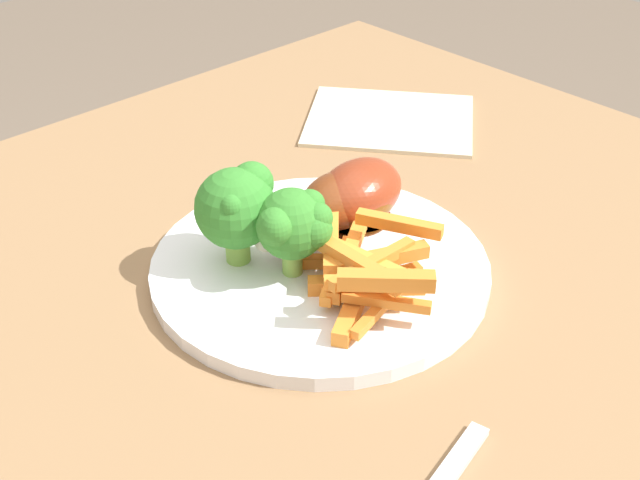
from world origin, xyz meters
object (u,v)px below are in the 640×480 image
object	(u,v)px
dinner_plate	(320,268)
carrot_fries_pile	(364,271)
dining_table	(272,429)
chicken_drumstick_extra	(357,193)
chicken_drumstick_near	(353,201)
broccoli_floret_front	(236,205)
chicken_drumstick_far	(335,203)
broccoli_floret_middle	(294,224)

from	to	relation	value
dinner_plate	carrot_fries_pile	xyz separation A→B (m)	(0.00, 0.05, 0.03)
dining_table	chicken_drumstick_extra	world-z (taller)	chicken_drumstick_extra
chicken_drumstick_extra	carrot_fries_pile	bearing A→B (deg)	47.46
carrot_fries_pile	chicken_drumstick_near	size ratio (longest dim) A/B	1.13
broccoli_floret_front	chicken_drumstick_extra	xyz separation A→B (m)	(-0.11, 0.02, -0.02)
chicken_drumstick_far	chicken_drumstick_extra	bearing A→B (deg)	166.54
chicken_drumstick_near	chicken_drumstick_far	distance (m)	0.02
dinner_plate	carrot_fries_pile	bearing A→B (deg)	86.34
broccoli_floret_middle	dinner_plate	bearing A→B (deg)	177.34
broccoli_floret_front	carrot_fries_pile	world-z (taller)	broccoli_floret_front
broccoli_floret_front	broccoli_floret_middle	xyz separation A→B (m)	(-0.02, 0.05, -0.00)
chicken_drumstick_near	chicken_drumstick_far	size ratio (longest dim) A/B	0.95
broccoli_floret_front	dinner_plate	bearing A→B (deg)	132.25
broccoli_floret_middle	chicken_drumstick_far	xyz separation A→B (m)	(-0.07, -0.03, -0.02)
dining_table	chicken_drumstick_near	distance (m)	0.20
broccoli_floret_middle	carrot_fries_pile	distance (m)	0.06
broccoli_floret_front	broccoli_floret_middle	size ratio (longest dim) A/B	1.10
broccoli_floret_front	broccoli_floret_middle	distance (m)	0.05
dining_table	chicken_drumstick_extra	distance (m)	0.20
broccoli_floret_middle	chicken_drumstick_far	size ratio (longest dim) A/B	0.57
chicken_drumstick_far	chicken_drumstick_extra	xyz separation A→B (m)	(-0.02, 0.00, 0.00)
dining_table	carrot_fries_pile	bearing A→B (deg)	148.42
dining_table	broccoli_floret_front	world-z (taller)	broccoli_floret_front
dinner_plate	chicken_drumstick_near	world-z (taller)	chicken_drumstick_near
dining_table	broccoli_floret_middle	xyz separation A→B (m)	(-0.04, -0.01, 0.17)
carrot_fries_pile	broccoli_floret_front	bearing A→B (deg)	-67.97
broccoli_floret_front	chicken_drumstick_far	size ratio (longest dim) A/B	0.63
dinner_plate	chicken_drumstick_far	xyz separation A→B (m)	(-0.04, -0.03, 0.03)
dinner_plate	carrot_fries_pile	distance (m)	0.06
broccoli_floret_middle	chicken_drumstick_far	bearing A→B (deg)	-158.27
carrot_fries_pile	chicken_drumstick_far	distance (m)	0.09
broccoli_floret_front	broccoli_floret_middle	bearing A→B (deg)	110.44
chicken_drumstick_extra	chicken_drumstick_far	bearing A→B (deg)	-13.46
broccoli_floret_front	chicken_drumstick_extra	size ratio (longest dim) A/B	0.58
dinner_plate	broccoli_floret_front	xyz separation A→B (m)	(0.04, -0.05, 0.05)
dining_table	dinner_plate	size ratio (longest dim) A/B	3.81
dining_table	carrot_fries_pile	world-z (taller)	carrot_fries_pile
dining_table	dinner_plate	distance (m)	0.14
dinner_plate	chicken_drumstick_far	size ratio (longest dim) A/B	2.12
dinner_plate	broccoli_floret_middle	world-z (taller)	broccoli_floret_middle
dinner_plate	chicken_drumstick_extra	distance (m)	0.08
broccoli_floret_front	chicken_drumstick_near	size ratio (longest dim) A/B	0.66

